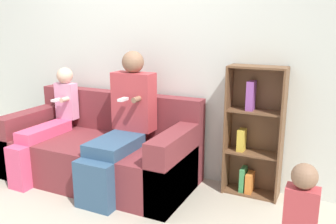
# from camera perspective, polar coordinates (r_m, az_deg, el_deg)

# --- Properties ---
(ground_plane) EXTENTS (14.00, 14.00, 0.00)m
(ground_plane) POSITION_cam_1_polar(r_m,az_deg,el_deg) (3.32, -13.24, -14.41)
(ground_plane) COLOR #B2A893
(back_wall) EXTENTS (10.00, 0.06, 2.55)m
(back_wall) POSITION_cam_1_polar(r_m,az_deg,el_deg) (3.79, -4.43, 9.66)
(back_wall) COLOR silver
(back_wall) RESTS_ON ground_plane
(couch) EXTENTS (1.93, 0.90, 0.85)m
(couch) POSITION_cam_1_polar(r_m,az_deg,el_deg) (3.71, -10.73, -6.34)
(couch) COLOR maroon
(couch) RESTS_ON ground_plane
(adult_seated) EXTENTS (0.42, 0.85, 1.31)m
(adult_seated) POSITION_cam_1_polar(r_m,az_deg,el_deg) (3.36, -7.31, -1.54)
(adult_seated) COLOR #335170
(adult_seated) RESTS_ON ground_plane
(child_seated) EXTENTS (0.24, 0.87, 1.10)m
(child_seated) POSITION_cam_1_polar(r_m,az_deg,el_deg) (3.89, -18.80, -1.81)
(child_seated) COLOR #DB4C75
(child_seated) RESTS_ON ground_plane
(toddler_standing) EXTENTS (0.20, 0.16, 0.74)m
(toddler_standing) POSITION_cam_1_polar(r_m,az_deg,el_deg) (2.46, 20.50, -15.31)
(toddler_standing) COLOR #70665B
(toddler_standing) RESTS_ON ground_plane
(bookshelf) EXTENTS (0.51, 0.24, 1.20)m
(bookshelf) POSITION_cam_1_polar(r_m,az_deg,el_deg) (3.35, 13.54, -3.47)
(bookshelf) COLOR brown
(bookshelf) RESTS_ON ground_plane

